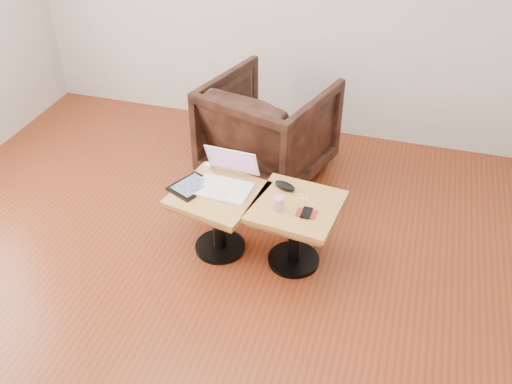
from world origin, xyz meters
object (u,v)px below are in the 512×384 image
(striped_cup, at_px, (278,203))
(armchair, at_px, (268,129))
(side_table_left, at_px, (218,207))
(side_table_right, at_px, (296,219))
(laptop, at_px, (226,180))

(striped_cup, height_order, armchair, armchair)
(armchair, bearing_deg, striped_cup, 125.75)
(side_table_left, distance_m, side_table_right, 0.49)
(laptop, relative_size, armchair, 0.42)
(side_table_left, xyz_separation_m, striped_cup, (0.40, -0.06, 0.16))
(side_table_left, xyz_separation_m, armchair, (0.05, 0.95, 0.04))
(side_table_right, distance_m, armchair, 1.03)
(laptop, bearing_deg, armchair, 91.34)
(side_table_right, height_order, laptop, laptop)
(side_table_right, relative_size, striped_cup, 6.67)
(striped_cup, distance_m, armchair, 1.07)
(laptop, bearing_deg, side_table_left, -109.26)
(laptop, height_order, striped_cup, laptop)
(side_table_right, bearing_deg, side_table_left, -171.44)
(side_table_right, distance_m, striped_cup, 0.20)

